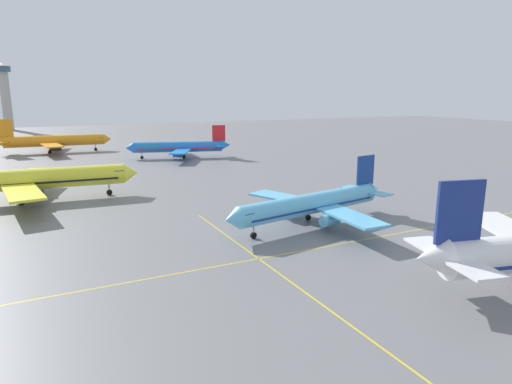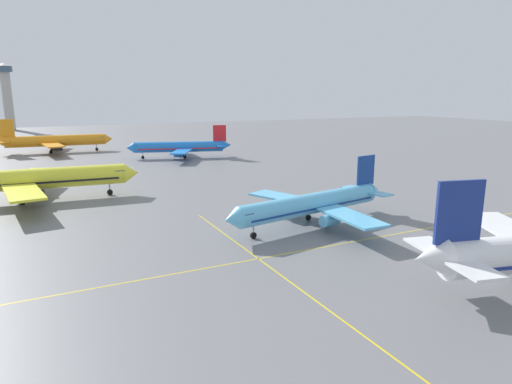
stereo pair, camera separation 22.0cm
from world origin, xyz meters
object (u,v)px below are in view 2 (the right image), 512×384
at_px(airliner_far_right_stand, 55,141).
at_px(control_tower, 7,91).
at_px(airliner_second_row, 313,204).
at_px(airliner_third_row, 31,180).
at_px(airliner_far_left_stand, 180,147).

relative_size(airliner_far_right_stand, control_tower, 1.03).
distance_m(airliner_second_row, control_tower, 245.07).
bearing_deg(airliner_third_row, airliner_far_left_stand, 46.00).
bearing_deg(airliner_second_row, airliner_far_right_stand, 105.81).
relative_size(airliner_second_row, airliner_third_row, 0.81).
height_order(airliner_third_row, airliner_far_right_stand, airliner_third_row).
bearing_deg(airliner_far_left_stand, control_tower, 109.20).
bearing_deg(airliner_far_left_stand, airliner_third_row, -134.00).
distance_m(airliner_third_row, airliner_far_left_stand, 62.32).
height_order(airliner_third_row, airliner_far_left_stand, airliner_third_row).
height_order(airliner_second_row, control_tower, control_tower).
xyz_separation_m(airliner_far_left_stand, airliner_far_right_stand, (-35.88, 33.03, 0.53)).
distance_m(airliner_second_row, airliner_far_right_stand, 119.95).
xyz_separation_m(airliner_third_row, control_tower, (-11.24, 201.38, 17.50)).
bearing_deg(airliner_far_left_stand, airliner_far_right_stand, 137.36).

